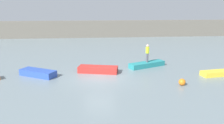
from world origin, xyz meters
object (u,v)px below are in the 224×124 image
rowboat_yellow (219,73)px  rowboat_blue (38,73)px  mooring_buoy (182,82)px  rowboat_teal (147,64)px  rowboat_red (98,69)px  person_hiviz_shirt (147,52)px

rowboat_yellow → rowboat_blue: bearing=167.2°
rowboat_blue → mooring_buoy: size_ratio=6.11×
rowboat_yellow → mooring_buoy: (-4.14, -2.11, 0.05)m
rowboat_blue → rowboat_teal: (9.87, 1.98, -0.03)m
rowboat_red → rowboat_yellow: rowboat_red is taller
person_hiviz_shirt → rowboat_blue: bearing=-168.6°
rowboat_teal → rowboat_yellow: size_ratio=1.15×
rowboat_red → rowboat_teal: bearing=29.6°
mooring_buoy → rowboat_yellow: bearing=27.0°
person_hiviz_shirt → mooring_buoy: person_hiviz_shirt is taller
rowboat_red → mooring_buoy: (6.14, -3.97, -0.01)m
rowboat_teal → rowboat_yellow: (5.51, -3.25, -0.03)m
rowboat_blue → rowboat_red: 5.13m
rowboat_blue → mooring_buoy: bearing=13.0°
rowboat_yellow → person_hiviz_shirt: size_ratio=1.86×
rowboat_blue → rowboat_yellow: 15.44m
mooring_buoy → rowboat_red: bearing=147.2°
rowboat_blue → person_hiviz_shirt: size_ratio=1.83×
rowboat_blue → rowboat_red: (5.10, 0.59, 0.00)m
rowboat_red → person_hiviz_shirt: bearing=29.6°
rowboat_blue → rowboat_yellow: bearing=25.0°
rowboat_yellow → person_hiviz_shirt: bearing=141.4°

